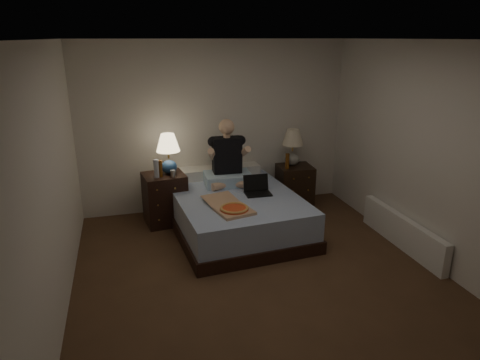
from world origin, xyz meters
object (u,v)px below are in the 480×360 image
object	(u,v)px
nightstand_right	(295,187)
laptop	(258,186)
beer_bottle_left	(160,169)
beer_bottle_right	(287,161)
lamp_left	(168,154)
pizza_box	(234,209)
water_bottle	(156,169)
soda_can	(173,174)
bed	(235,211)
nightstand_left	(165,199)
person	(227,153)
lamp_right	(293,147)
radiator	(402,232)

from	to	relation	value
nightstand_right	laptop	world-z (taller)	laptop
beer_bottle_left	beer_bottle_right	world-z (taller)	beer_bottle_left
lamp_left	pizza_box	size ratio (longest dim) A/B	0.74
water_bottle	beer_bottle_right	xyz separation A→B (m)	(1.92, 0.10, -0.07)
water_bottle	laptop	size ratio (longest dim) A/B	0.74
lamp_left	pizza_box	world-z (taller)	lamp_left
soda_can	laptop	world-z (taller)	soda_can
bed	lamp_left	bearing A→B (deg)	143.79
soda_can	nightstand_left	bearing A→B (deg)	124.26
bed	person	bearing A→B (deg)	84.85
lamp_right	beer_bottle_right	world-z (taller)	lamp_right
nightstand_right	soda_can	distance (m)	1.94
nightstand_left	laptop	size ratio (longest dim) A/B	2.12
nightstand_left	nightstand_right	size ratio (longest dim) A/B	1.09
laptop	pizza_box	size ratio (longest dim) A/B	0.45
lamp_right	water_bottle	xyz separation A→B (m)	(-2.06, -0.25, -0.09)
beer_bottle_left	person	distance (m)	0.96
nightstand_right	radiator	bearing A→B (deg)	-60.21
lamp_left	radiator	world-z (taller)	lamp_left
beer_bottle_left	bed	bearing A→B (deg)	-22.00
lamp_left	soda_can	bearing A→B (deg)	-81.79
nightstand_right	radiator	xyz separation A→B (m)	(0.79, -1.62, -0.13)
soda_can	pizza_box	xyz separation A→B (m)	(0.61, -0.94, -0.21)
soda_can	beer_bottle_right	bearing A→B (deg)	4.98
beer_bottle_right	radiator	size ratio (longest dim) A/B	0.14
water_bottle	nightstand_left	bearing A→B (deg)	48.62
lamp_right	laptop	size ratio (longest dim) A/B	1.65
lamp_right	laptop	bearing A→B (deg)	-136.76
soda_can	laptop	xyz separation A→B (m)	(1.07, -0.43, -0.13)
beer_bottle_left	nightstand_right	bearing A→B (deg)	4.83
nightstand_right	beer_bottle_left	world-z (taller)	beer_bottle_left
nightstand_right	beer_bottle_right	world-z (taller)	beer_bottle_right
bed	water_bottle	xyz separation A→B (m)	(-0.99, 0.37, 0.58)
soda_can	beer_bottle_left	size ratio (longest dim) A/B	0.43
lamp_left	laptop	world-z (taller)	lamp_left
nightstand_right	bed	bearing A→B (deg)	-149.68
nightstand_left	nightstand_right	distance (m)	1.99
pizza_box	person	bearing A→B (deg)	67.44
nightstand_left	laptop	bearing A→B (deg)	-34.38
lamp_right	beer_bottle_left	world-z (taller)	lamp_right
beer_bottle_left	laptop	xyz separation A→B (m)	(1.23, -0.49, -0.19)
laptop	nightstand_right	bearing A→B (deg)	41.65
nightstand_left	soda_can	world-z (taller)	soda_can
nightstand_left	water_bottle	size ratio (longest dim) A/B	2.88
nightstand_right	lamp_left	size ratio (longest dim) A/B	1.18
bed	pizza_box	size ratio (longest dim) A/B	2.74
nightstand_right	lamp_right	bearing A→B (deg)	121.42
beer_bottle_left	lamp_right	bearing A→B (deg)	6.68
person	laptop	xyz separation A→B (m)	(0.29, -0.52, -0.35)
beer_bottle_left	pizza_box	xyz separation A→B (m)	(0.77, -1.00, -0.27)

